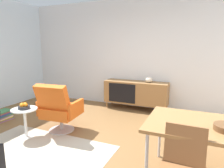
# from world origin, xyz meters

# --- Properties ---
(ground_plane) EXTENTS (8.32, 8.32, 0.00)m
(ground_plane) POSITION_xyz_m (0.00, 0.00, 0.00)
(ground_plane) COLOR brown
(wall_back) EXTENTS (6.80, 0.12, 2.80)m
(wall_back) POSITION_xyz_m (0.00, 2.60, 1.40)
(wall_back) COLOR white
(wall_back) RESTS_ON ground_plane
(sideboard) EXTENTS (1.60, 0.45, 0.72)m
(sideboard) POSITION_xyz_m (0.11, 2.30, 0.44)
(sideboard) COLOR olive
(sideboard) RESTS_ON ground_plane
(vase_cobalt) EXTENTS (0.18, 0.18, 0.13)m
(vase_cobalt) POSITION_xyz_m (0.43, 2.30, 0.79)
(vase_cobalt) COLOR beige
(vase_cobalt) RESTS_ON sideboard
(dining_table) EXTENTS (1.60, 0.90, 0.74)m
(dining_table) POSITION_xyz_m (1.81, -0.13, 0.70)
(dining_table) COLOR olive
(dining_table) RESTS_ON ground_plane
(lounge_chair_red) EXTENTS (0.76, 0.71, 0.95)m
(lounge_chair_red) POSITION_xyz_m (-0.80, 0.38, 0.47)
(lounge_chair_red) COLOR #D85919
(lounge_chair_red) RESTS_ON ground_plane
(side_table_round) EXTENTS (0.44, 0.44, 0.52)m
(side_table_round) POSITION_xyz_m (-1.20, -0.03, 0.32)
(side_table_round) COLOR white
(side_table_round) RESTS_ON ground_plane
(fruit_bowl) EXTENTS (0.20, 0.20, 0.11)m
(fruit_bowl) POSITION_xyz_m (-1.20, -0.04, 0.56)
(fruit_bowl) COLOR #262628
(fruit_bowl) RESTS_ON side_table_round
(magazine_stack) EXTENTS (0.32, 0.40, 0.21)m
(magazine_stack) POSITION_xyz_m (-2.32, 0.35, 0.10)
(magazine_stack) COLOR #99668C
(magazine_stack) RESTS_ON ground_plane
(area_rug) EXTENTS (2.20, 1.70, 0.01)m
(area_rug) POSITION_xyz_m (-0.63, -0.55, 0.00)
(area_rug) COLOR #B7AD99
(area_rug) RESTS_ON ground_plane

